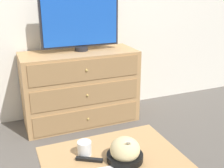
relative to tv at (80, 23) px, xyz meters
name	(u,v)px	position (x,y,z in m)	size (l,w,h in m)	color
ground_plane	(80,110)	(0.02, 0.22, -1.04)	(12.00, 12.00, 0.00)	#56514C
dresser	(80,88)	(-0.04, -0.05, -0.66)	(1.17, 0.49, 0.76)	tan
tv	(80,23)	(0.00, 0.00, 0.00)	(0.79, 0.14, 0.53)	#232328
coffee_table	(114,168)	(-0.22, -1.40, -0.68)	(0.83, 0.63, 0.41)	tan
takeout_bowl	(125,152)	(-0.17, -1.42, -0.57)	(0.22, 0.22, 0.16)	black
drink_cup	(85,149)	(-0.37, -1.28, -0.59)	(0.09, 0.09, 0.09)	beige
remote_control	(89,160)	(-0.36, -1.35, -0.62)	(0.15, 0.11, 0.02)	black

